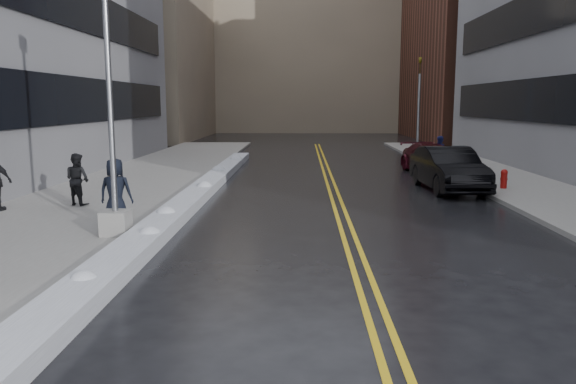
# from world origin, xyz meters

# --- Properties ---
(ground) EXTENTS (160.00, 160.00, 0.00)m
(ground) POSITION_xyz_m (0.00, 0.00, 0.00)
(ground) COLOR black
(ground) RESTS_ON ground
(sidewalk_west) EXTENTS (5.50, 50.00, 0.15)m
(sidewalk_west) POSITION_xyz_m (-5.75, 10.00, 0.07)
(sidewalk_west) COLOR gray
(sidewalk_west) RESTS_ON ground
(sidewalk_east) EXTENTS (4.00, 50.00, 0.15)m
(sidewalk_east) POSITION_xyz_m (10.00, 10.00, 0.07)
(sidewalk_east) COLOR gray
(sidewalk_east) RESTS_ON ground
(lane_line_left) EXTENTS (0.12, 50.00, 0.01)m
(lane_line_left) POSITION_xyz_m (2.35, 10.00, 0.00)
(lane_line_left) COLOR gold
(lane_line_left) RESTS_ON ground
(lane_line_right) EXTENTS (0.12, 50.00, 0.01)m
(lane_line_right) POSITION_xyz_m (2.65, 10.00, 0.00)
(lane_line_right) COLOR gold
(lane_line_right) RESTS_ON ground
(snow_ridge) EXTENTS (0.90, 30.00, 0.34)m
(snow_ridge) POSITION_xyz_m (-2.45, 8.00, 0.17)
(snow_ridge) COLOR silver
(snow_ridge) RESTS_ON ground
(building_west_far) EXTENTS (14.00, 22.00, 18.00)m
(building_west_far) POSITION_xyz_m (-15.50, 44.00, 9.00)
(building_west_far) COLOR gray
(building_west_far) RESTS_ON ground
(building_far) EXTENTS (36.00, 16.00, 22.00)m
(building_far) POSITION_xyz_m (2.00, 60.00, 11.00)
(building_far) COLOR gray
(building_far) RESTS_ON ground
(lamppost) EXTENTS (0.65, 0.65, 7.62)m
(lamppost) POSITION_xyz_m (-3.30, 2.00, 2.53)
(lamppost) COLOR gray
(lamppost) RESTS_ON sidewalk_west
(fire_hydrant) EXTENTS (0.26, 0.26, 0.73)m
(fire_hydrant) POSITION_xyz_m (9.00, 10.00, 0.55)
(fire_hydrant) COLOR maroon
(fire_hydrant) RESTS_ON sidewalk_east
(traffic_signal) EXTENTS (0.16, 0.20, 6.00)m
(traffic_signal) POSITION_xyz_m (8.50, 24.00, 3.40)
(traffic_signal) COLOR gray
(traffic_signal) RESTS_ON sidewalk_east
(pedestrian_b) EXTENTS (1.00, 0.92, 1.66)m
(pedestrian_b) POSITION_xyz_m (-5.85, 6.03, 0.98)
(pedestrian_b) COLOR black
(pedestrian_b) RESTS_ON sidewalk_west
(pedestrian_c) EXTENTS (0.87, 0.58, 1.78)m
(pedestrian_c) POSITION_xyz_m (-3.67, 3.20, 1.04)
(pedestrian_c) COLOR black
(pedestrian_c) RESTS_ON sidewalk_west
(pedestrian_east) EXTENTS (0.97, 0.94, 1.58)m
(pedestrian_east) POSITION_xyz_m (8.20, 17.05, 0.94)
(pedestrian_east) COLOR navy
(pedestrian_east) RESTS_ON sidewalk_east
(car_black) EXTENTS (2.09, 5.23, 1.69)m
(car_black) POSITION_xyz_m (6.96, 10.32, 0.85)
(car_black) COLOR black
(car_black) RESTS_ON ground
(car_maroon) EXTENTS (2.53, 5.09, 1.42)m
(car_maroon) POSITION_xyz_m (7.50, 15.64, 0.71)
(car_maroon) COLOR #3E0A14
(car_maroon) RESTS_ON ground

